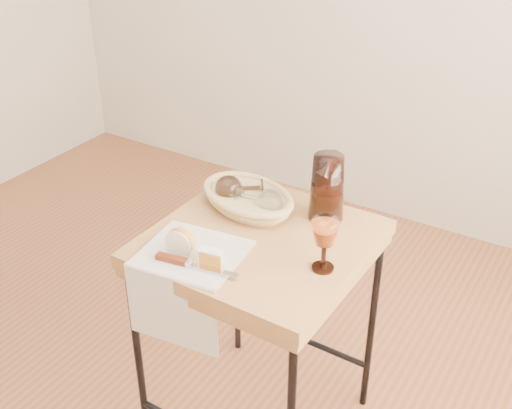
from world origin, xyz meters
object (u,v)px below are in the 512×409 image
Objects in this scene: bread_basket at (248,200)px; wine_goblet at (324,245)px; side_table at (259,337)px; goblet_lying_b at (257,199)px; apple_half at (181,240)px; tea_towel at (193,253)px; table_knife at (193,264)px; pitcher at (327,187)px; goblet_lying_a at (243,188)px.

wine_goblet reaches higher than bread_basket.
side_table is 5.89× the size of goblet_lying_b.
apple_half is (-0.06, -0.30, -0.01)m from goblet_lying_b.
tea_towel is 0.07m from table_knife.
goblet_lying_b is 0.30m from apple_half.
goblet_lying_b is 1.55× the size of apple_half.
pitcher is at bearing 51.34° from tea_towel.
goblet_lying_b is at bearing 153.14° from wine_goblet.
goblet_lying_b is at bearing 81.45° from table_knife.
table_knife is (-0.19, -0.43, -0.09)m from pitcher.
side_table is 0.47m from table_knife.
table_knife is at bearing -94.58° from goblet_lying_b.
goblet_lying_a is (-0.03, 0.01, 0.03)m from bread_basket.
table_knife is at bearing -107.53° from side_table.
wine_goblet is 0.36m from table_knife.
apple_half is 0.09m from table_knife.
wine_goblet is (0.31, -0.16, 0.03)m from goblet_lying_b.
wine_goblet is at bearing -11.09° from side_table.
bread_basket is 3.56× the size of apple_half.
wine_goblet is at bearing -47.20° from pitcher.
side_table is 5.50× the size of goblet_lying_a.
wine_goblet reaches higher than tea_towel.
wine_goblet is at bearing 21.99° from table_knife.
wine_goblet is (0.11, -0.25, -0.03)m from pitcher.
wine_goblet reaches higher than apple_half.
table_knife is (-0.30, -0.18, -0.06)m from wine_goblet.
table_knife is (0.08, -0.37, -0.04)m from goblet_lying_a.
pitcher reaches higher than apple_half.
pitcher is (0.26, 0.06, 0.05)m from goblet_lying_a.
apple_half is at bearing -78.01° from bread_basket.
table_knife is at bearing -95.52° from pitcher.
bread_basket is 0.26m from pitcher.
bread_basket is at bearing 77.21° from apple_half.
goblet_lying_a is 0.33m from apple_half.
goblet_lying_a is 0.42m from wine_goblet.
tea_towel is 2.00× the size of goblet_lying_a.
wine_goblet reaches higher than goblet_lying_b.
pitcher is at bearing 60.60° from side_table.
goblet_lying_b is (0.07, -0.03, -0.00)m from goblet_lying_a.
goblet_lying_b reaches higher than tea_towel.
bread_basket is 0.39m from wine_goblet.
bread_basket is at bearing 88.43° from table_knife.
side_table is 3.12× the size of pitcher.
table_knife is at bearing -148.55° from wine_goblet.
pitcher reaches higher than bread_basket.
goblet_lying_a is at bearing -149.11° from pitcher.
pitcher is (0.11, 0.20, 0.49)m from side_table.
apple_half is at bearing 139.04° from table_knife.
bread_basket is at bearing 133.57° from side_table.
goblet_lying_a is 0.27m from pitcher.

